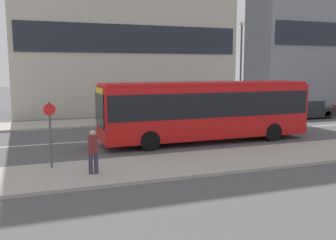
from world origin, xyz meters
name	(u,v)px	position (x,y,z in m)	size (l,w,h in m)	color
ground_plane	(146,138)	(0.00, 0.00, 0.00)	(120.00, 120.00, 0.00)	#4F4F51
sidewalk_near	(190,163)	(0.00, -6.25, 0.07)	(44.00, 3.50, 0.13)	#A39E93
sidewalk_far	(121,121)	(0.00, 6.25, 0.07)	(44.00, 3.50, 0.13)	#A39E93
lane_centerline	(146,138)	(0.00, 0.00, 0.00)	(41.80, 0.16, 0.01)	silver
city_bus	(205,108)	(2.65, -2.09, 1.80)	(11.08, 2.53, 3.12)	red
parked_car_0	(306,110)	(13.73, 3.37, 0.65)	(4.40, 1.70, 1.40)	black
pedestrian_near_stop	(93,149)	(-3.90, -6.59, 1.02)	(0.35, 0.34, 1.58)	#383347
bus_stop_sign	(50,129)	(-5.26, -5.20, 1.59)	(0.44, 0.12, 2.48)	#4C4C51
street_lamp	(241,59)	(9.22, 5.47, 4.49)	(0.36, 0.36, 7.18)	#4C4C51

